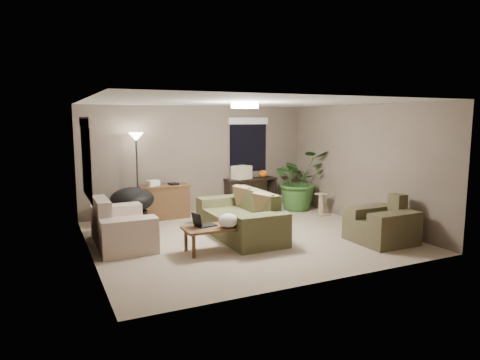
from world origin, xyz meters
name	(u,v)px	position (x,y,z in m)	size (l,w,h in m)	color
room_shell	(245,171)	(0.00, 0.00, 1.25)	(5.50, 5.50, 5.50)	gray
main_sofa	(242,220)	(-0.02, 0.08, 0.29)	(0.95, 2.20, 0.85)	#494A2C
throw_pillows	(254,201)	(0.23, 0.08, 0.65)	(0.35, 1.39, 0.47)	#8C7251
loveseat	(121,228)	(-2.20, 0.43, 0.30)	(0.90, 1.60, 0.85)	beige
armchair	(382,226)	(2.07, -1.38, 0.30)	(0.95, 1.00, 0.85)	#453F29
coffee_table	(214,230)	(-0.86, -0.59, 0.36)	(1.00, 0.55, 0.42)	brown
laptop	(202,223)	(-1.03, -0.49, 0.48)	(0.41, 0.29, 0.24)	black
plastic_bag	(228,221)	(-0.66, -0.74, 0.54)	(0.33, 0.30, 0.23)	white
desk	(164,202)	(-0.96, 2.11, 0.38)	(1.10, 0.50, 0.75)	brown
desk_papers	(157,183)	(-1.11, 2.10, 0.80)	(0.71, 0.31, 0.12)	silver
console_table	(251,191)	(1.26, 2.26, 0.44)	(1.30, 0.40, 0.75)	black
pumpkin	(263,174)	(1.61, 2.26, 0.84)	(0.22, 0.22, 0.18)	orange
cardboard_box	(242,172)	(1.01, 2.26, 0.91)	(0.43, 0.32, 0.32)	beige
papasan_chair	(132,203)	(-1.73, 1.75, 0.47)	(1.14, 1.14, 0.80)	black
floor_lamp	(136,147)	(-1.53, 2.13, 1.60)	(0.32, 0.32, 1.91)	black
ceiling_fixture	(245,105)	(0.00, 0.00, 2.44)	(0.50, 0.50, 0.10)	white
houseplant	(299,186)	(2.27, 1.65, 0.57)	(1.31, 1.46, 1.14)	#2D5923
cat_scratching_post	(321,206)	(2.40, 0.90, 0.21)	(0.32, 0.32, 0.50)	tan
window_left	(85,145)	(-2.73, 0.30, 1.78)	(0.05, 1.56, 1.33)	black
window_back	(248,136)	(1.30, 2.48, 1.79)	(1.06, 0.05, 1.33)	black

